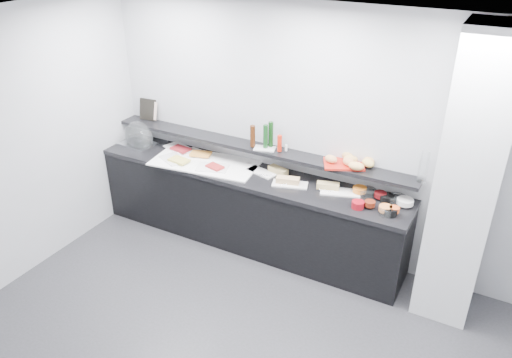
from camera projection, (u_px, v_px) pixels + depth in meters
The scene contains 56 objects.
back_wall at pixel (319, 137), 5.17m from camera, with size 5.00×0.02×2.70m, color #A6A8AD.
ceiling at pixel (207, 44), 2.98m from camera, with size 5.00×5.00×0.00m, color white.
column at pixel (467, 184), 4.26m from camera, with size 0.50×0.50×2.70m, color silver.
buffet_cabinet at pixel (247, 210), 5.66m from camera, with size 3.60×0.60×0.85m, color black.
counter_top at pixel (247, 175), 5.45m from camera, with size 3.62×0.62×0.05m, color black.
wall_shelf at pixel (254, 148), 5.47m from camera, with size 3.60×0.25×0.04m, color black.
cloche_base at pixel (138, 145), 6.05m from camera, with size 0.43×0.29×0.04m, color #BABDC1.
cloche_dome at pixel (139, 136), 6.04m from camera, with size 0.46×0.30×0.34m, color silver.
linen_runner at pixel (205, 163), 5.64m from camera, with size 1.21×0.57×0.01m, color white.
platter_meat_a at pixel (178, 148), 5.97m from camera, with size 0.32×0.21×0.01m, color white.
food_meat_a at pixel (181, 149), 5.90m from camera, with size 0.23×0.14×0.02m, color maroon.
platter_salmon at pixel (196, 152), 5.85m from camera, with size 0.26×0.17×0.01m, color silver.
food_salmon at pixel (201, 154), 5.77m from camera, with size 0.23×0.15×0.02m, color orange.
platter_cheese at pixel (173, 159), 5.69m from camera, with size 0.32×0.21×0.01m, color silver.
food_cheese at pixel (179, 160), 5.63m from camera, with size 0.23×0.15×0.02m, color gold.
platter_meat_b at pixel (212, 167), 5.50m from camera, with size 0.34×0.23×0.01m, color white.
food_meat_b at pixel (215, 167), 5.48m from camera, with size 0.19×0.12×0.02m, color maroon.
sandwich_plate_left at pixel (261, 172), 5.43m from camera, with size 0.34×0.14×0.01m, color white.
sandwich_food_left at pixel (278, 170), 5.40m from camera, with size 0.23×0.09×0.06m, color tan.
tongs_left at pixel (267, 175), 5.35m from camera, with size 0.01×0.01×0.16m, color silver.
sandwich_plate_mid at pixel (290, 184), 5.19m from camera, with size 0.37×0.16×0.01m, color silver.
sandwich_food_mid at pixel (288, 180), 5.19m from camera, with size 0.24×0.09×0.06m, color tan.
tongs_mid at pixel (289, 184), 5.17m from camera, with size 0.01×0.01×0.16m, color silver.
sandwich_plate_right at pixel (340, 192), 5.04m from camera, with size 0.40×0.17×0.01m, color white.
sandwich_food_right at pixel (328, 186), 5.08m from camera, with size 0.23×0.09×0.06m, color tan.
tongs_right at pixel (327, 191), 5.04m from camera, with size 0.01×0.01×0.16m, color #B7BABE.
bowl_glass_fruit at pixel (367, 192), 4.98m from camera, with size 0.17×0.17×0.07m, color white.
fill_glass_fruit at pixel (360, 189), 5.01m from camera, with size 0.14×0.14×0.05m, color orange.
bowl_black_jam at pixel (387, 198), 4.88m from camera, with size 0.14×0.14×0.07m, color black.
fill_black_jam at pixel (380, 195), 4.92m from camera, with size 0.12×0.12×0.05m, color #590C0F.
bowl_glass_cream at pixel (397, 199), 4.86m from camera, with size 0.18×0.18×0.07m, color silver.
fill_glass_cream at pixel (405, 202), 4.80m from camera, with size 0.16×0.16×0.05m, color white.
bowl_red_jam at pixel (358, 205), 4.77m from camera, with size 0.12×0.12×0.07m, color maroon.
fill_red_jam at pixel (370, 204), 4.76m from camera, with size 0.10×0.10×0.05m, color #5D1C0D.
bowl_glass_salmon at pixel (387, 212), 4.66m from camera, with size 0.14×0.14×0.07m, color white.
fill_glass_salmon at pixel (385, 208), 4.68m from camera, with size 0.12×0.12×0.05m, color orange.
bowl_black_fruit at pixel (390, 212), 4.65m from camera, with size 0.13×0.13×0.07m, color black.
fill_black_fruit at pixel (394, 210), 4.67m from camera, with size 0.10×0.10×0.05m, color #E2511E.
framed_print at pixel (148, 109), 6.11m from camera, with size 0.22×0.02×0.26m, color black.
print_art at pixel (152, 110), 6.09m from camera, with size 0.17×0.00×0.22m, color beige.
condiment_tray at pixel (265, 149), 5.38m from camera, with size 0.23×0.14×0.01m, color silver.
bottle_green_a at pixel (266, 136), 5.33m from camera, with size 0.05×0.05×0.26m, color #0F3815.
bottle_brown at pixel (253, 136), 5.37m from camera, with size 0.06×0.06×0.24m, color #3B1B0A.
bottle_green_b at pixel (271, 134), 5.36m from camera, with size 0.05×0.05×0.28m, color black.
bottle_hot at pixel (280, 143), 5.27m from camera, with size 0.05×0.05×0.18m, color red.
shaker_salt at pixel (286, 148), 5.30m from camera, with size 0.03×0.03×0.07m, color white.
shaker_pepper at pixel (279, 148), 5.29m from camera, with size 0.03×0.03×0.07m, color silver.
bread_tray at pixel (344, 164), 5.04m from camera, with size 0.40×0.28×0.02m, color #B31E13.
bread_roll_nw at pixel (350, 159), 5.02m from camera, with size 0.14×0.09×0.08m, color tan.
bread_roll_n at pixel (348, 156), 5.08m from camera, with size 0.13×0.08×0.08m, color #B38044.
bread_roll_ne at pixel (369, 161), 4.98m from camera, with size 0.12×0.07×0.08m, color #BD8748.
bread_roll_sw at pixel (331, 159), 5.02m from camera, with size 0.14×0.09×0.08m, color #C5824B.
bread_roll_s at pixel (356, 166), 4.88m from camera, with size 0.16×0.10×0.08m, color tan.
bread_roll_midw at pixel (349, 162), 4.96m from camera, with size 0.13×0.08×0.08m, color #BE7B48.
bread_roll_mide at pixel (368, 163), 4.94m from camera, with size 0.14×0.09×0.08m, color gold.
carafe at pixel (423, 167), 4.66m from camera, with size 0.09×0.09×0.30m, color silver.
Camera 1 is at (1.70, -2.51, 3.38)m, focal length 35.00 mm.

